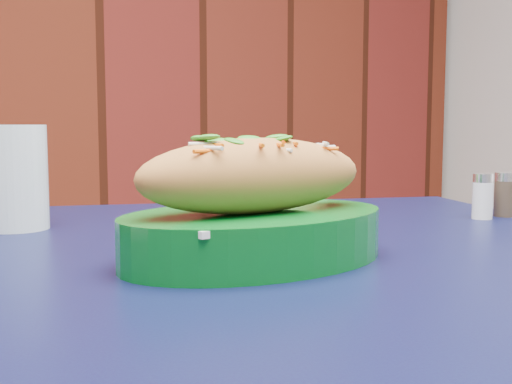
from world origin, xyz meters
TOP-DOWN VIEW (x-y plane):
  - cafe_table at (0.47, 1.32)m, footprint 1.01×1.01m
  - banh_mi_basket at (0.42, 1.26)m, footprint 0.28×0.19m
  - salad_plate at (0.58, 1.48)m, footprint 0.21×0.21m
  - water_glass at (0.25, 1.58)m, footprint 0.08×0.08m
  - salt_shaker at (0.82, 1.34)m, footprint 0.03×0.03m
  - pepper_shaker at (0.87, 1.34)m, footprint 0.03×0.03m

SIDE VIEW (x-z plane):
  - cafe_table at x=0.47m, z-range 0.29..1.04m
  - salt_shaker at x=0.82m, z-range 0.75..0.81m
  - pepper_shaker at x=0.87m, z-range 0.75..0.81m
  - salad_plate at x=0.58m, z-range 0.74..0.85m
  - banh_mi_basket at x=0.42m, z-range 0.74..0.86m
  - water_glass at x=0.25m, z-range 0.75..0.88m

